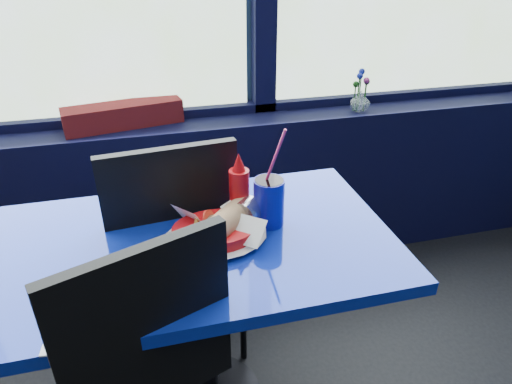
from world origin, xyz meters
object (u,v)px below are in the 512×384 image
object	(u,v)px
chair_near_back	(178,241)
food_basket	(217,229)
flower_vase	(360,99)
soda_cup	(269,201)
near_table	(194,288)
ketchup_bottle	(239,192)
planter_box	(124,115)

from	to	relation	value
chair_near_back	food_basket	xyz separation A→B (m)	(0.10, -0.28, 0.22)
food_basket	flower_vase	bearing A→B (deg)	24.60
soda_cup	food_basket	bearing A→B (deg)	-164.02
near_table	flower_vase	world-z (taller)	flower_vase
food_basket	ketchup_bottle	world-z (taller)	ketchup_bottle
food_basket	chair_near_back	bearing A→B (deg)	90.27
chair_near_back	flower_vase	size ratio (longest dim) A/B	4.91
near_table	food_basket	world-z (taller)	food_basket
chair_near_back	food_basket	distance (m)	0.37
ketchup_bottle	soda_cup	size ratio (longest dim) A/B	0.72
near_table	chair_near_back	xyz separation A→B (m)	(-0.02, 0.27, 0.00)
chair_near_back	food_basket	size ratio (longest dim) A/B	3.04
near_table	flower_vase	distance (m)	1.27
flower_vase	near_table	bearing A→B (deg)	-138.56
planter_box	chair_near_back	bearing A→B (deg)	-87.00
planter_box	food_basket	bearing A→B (deg)	-85.00
near_table	soda_cup	distance (m)	0.36
near_table	soda_cup	bearing A→B (deg)	7.86
near_table	ketchup_bottle	size ratio (longest dim) A/B	5.20
flower_vase	food_basket	xyz separation A→B (m)	(-0.84, -0.83, -0.08)
near_table	planter_box	distance (m)	0.95
near_table	planter_box	world-z (taller)	planter_box
flower_vase	ketchup_bottle	world-z (taller)	flower_vase
near_table	soda_cup	world-z (taller)	soda_cup
planter_box	soda_cup	size ratio (longest dim) A/B	1.60
near_table	food_basket	xyz separation A→B (m)	(0.08, -0.01, 0.22)
ketchup_bottle	soda_cup	world-z (taller)	soda_cup
chair_near_back	flower_vase	xyz separation A→B (m)	(0.95, 0.55, 0.29)
planter_box	soda_cup	bearing A→B (deg)	-74.34
planter_box	ketchup_bottle	size ratio (longest dim) A/B	2.21
planter_box	flower_vase	world-z (taller)	flower_vase
planter_box	ketchup_bottle	distance (m)	0.88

